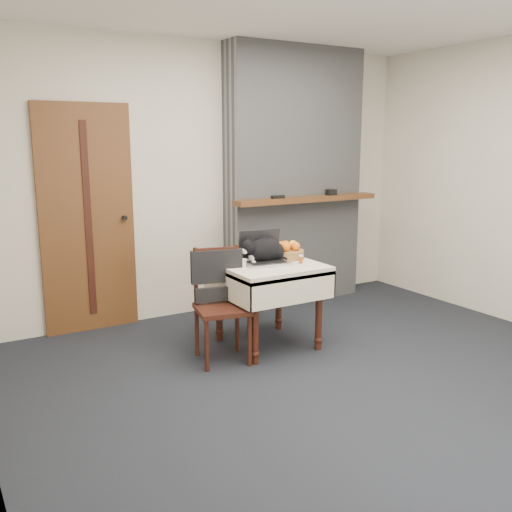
{
  "coord_description": "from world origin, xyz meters",
  "views": [
    {
      "loc": [
        -2.45,
        -3.03,
        1.7
      ],
      "look_at": [
        -0.2,
        0.76,
        0.79
      ],
      "focal_mm": 40.0,
      "sensor_mm": 36.0,
      "label": 1
    }
  ],
  "objects": [
    {
      "name": "side_table",
      "position": [
        -0.06,
        0.81,
        0.59
      ],
      "size": [
        0.78,
        0.78,
        0.7
      ],
      "color": "#39150F",
      "rests_on": "ground"
    },
    {
      "name": "laptop",
      "position": [
        -0.08,
        0.85,
        0.77
      ],
      "size": [
        0.39,
        0.35,
        0.27
      ],
      "rotation": [
        0.0,
        0.0,
        -0.13
      ],
      "color": "#B7B7BC",
      "rests_on": "side_table"
    },
    {
      "name": "door",
      "position": [
        -1.2,
        1.97,
        1.0
      ],
      "size": [
        0.82,
        0.1,
        2.0
      ],
      "color": "brown",
      "rests_on": "ground"
    },
    {
      "name": "fruit_basket",
      "position": [
        0.2,
        0.89,
        0.76
      ],
      "size": [
        0.26,
        0.26,
        0.15
      ],
      "color": "olive",
      "rests_on": "side_table"
    },
    {
      "name": "pill_bottle",
      "position": [
        0.17,
        0.68,
        0.74
      ],
      "size": [
        0.03,
        0.03,
        0.07
      ],
      "color": "#A04213",
      "rests_on": "side_table"
    },
    {
      "name": "cat",
      "position": [
        -0.05,
        0.86,
        0.8
      ],
      "size": [
        0.48,
        0.2,
        0.23
      ],
      "rotation": [
        0.0,
        0.0,
        0.07
      ],
      "color": "black",
      "rests_on": "side_table"
    },
    {
      "name": "room_shell",
      "position": [
        0.0,
        0.46,
        1.76
      ],
      "size": [
        4.52,
        4.01,
        2.61
      ],
      "color": "beige",
      "rests_on": "ground"
    },
    {
      "name": "cream_jar",
      "position": [
        -0.3,
        0.8,
        0.73
      ],
      "size": [
        0.06,
        0.06,
        0.06
      ],
      "primitive_type": "cylinder",
      "color": "silver",
      "rests_on": "side_table"
    },
    {
      "name": "desk_clutter",
      "position": [
        0.11,
        0.85,
        0.7
      ],
      "size": [
        0.11,
        0.09,
        0.01
      ],
      "primitive_type": "cube",
      "rotation": [
        0.0,
        0.0,
        0.7
      ],
      "color": "black",
      "rests_on": "side_table"
    },
    {
      "name": "chair",
      "position": [
        -0.52,
        0.78,
        0.56
      ],
      "size": [
        0.47,
        0.46,
        0.88
      ],
      "rotation": [
        0.0,
        0.0,
        -0.21
      ],
      "color": "#39150F",
      "rests_on": "ground"
    },
    {
      "name": "ground",
      "position": [
        0.0,
        0.0,
        0.0
      ],
      "size": [
        4.5,
        4.5,
        0.0
      ],
      "primitive_type": "plane",
      "color": "black",
      "rests_on": "ground"
    },
    {
      "name": "chimney",
      "position": [
        0.9,
        1.85,
        1.3
      ],
      "size": [
        1.62,
        0.48,
        2.6
      ],
      "color": "gray",
      "rests_on": "ground"
    }
  ]
}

